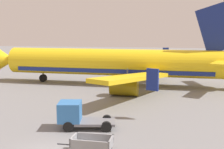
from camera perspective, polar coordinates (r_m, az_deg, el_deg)
airplane at (r=40.65m, az=1.49°, el=2.23°), size 37.61×30.28×11.34m
baggage_cart_second_in_row at (r=18.82m, az=-3.95°, el=-13.34°), size 3.56×1.44×1.07m
service_truck_beside_carts at (r=23.25m, az=-6.98°, el=-7.73°), size 4.64×2.64×2.10m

